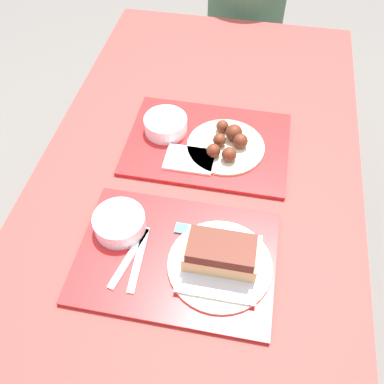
% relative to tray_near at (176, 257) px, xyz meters
% --- Properties ---
extents(ground_plane, '(12.00, 12.00, 0.00)m').
position_rel_tray_near_xyz_m(ground_plane, '(0.00, 0.18, -0.75)').
color(ground_plane, '#605B56').
extents(picnic_table, '(0.87, 1.77, 0.74)m').
position_rel_tray_near_xyz_m(picnic_table, '(0.00, 0.18, -0.09)').
color(picnic_table, maroon).
rests_on(picnic_table, ground_plane).
extents(picnic_bench_far, '(0.83, 0.28, 0.48)m').
position_rel_tray_near_xyz_m(picnic_bench_far, '(0.00, 1.29, -0.35)').
color(picnic_bench_far, maroon).
rests_on(picnic_bench_far, ground_plane).
extents(tray_near, '(0.45, 0.32, 0.01)m').
position_rel_tray_near_xyz_m(tray_near, '(0.00, 0.00, 0.00)').
color(tray_near, red).
rests_on(tray_near, picnic_table).
extents(tray_far, '(0.45, 0.32, 0.01)m').
position_rel_tray_near_xyz_m(tray_far, '(0.01, 0.38, 0.00)').
color(tray_far, red).
rests_on(tray_far, picnic_table).
extents(bowl_coleslaw_near, '(0.12, 0.12, 0.05)m').
position_rel_tray_near_xyz_m(bowl_coleslaw_near, '(-0.15, 0.05, 0.03)').
color(bowl_coleslaw_near, silver).
rests_on(bowl_coleslaw_near, tray_near).
extents(brisket_sandwich_plate, '(0.24, 0.24, 0.09)m').
position_rel_tray_near_xyz_m(brisket_sandwich_plate, '(0.10, -0.01, 0.04)').
color(brisket_sandwich_plate, beige).
rests_on(brisket_sandwich_plate, tray_near).
extents(plastic_fork_near, '(0.05, 0.17, 0.00)m').
position_rel_tray_near_xyz_m(plastic_fork_near, '(-0.10, -0.03, 0.01)').
color(plastic_fork_near, white).
rests_on(plastic_fork_near, tray_near).
extents(plastic_knife_near, '(0.02, 0.17, 0.00)m').
position_rel_tray_near_xyz_m(plastic_knife_near, '(-0.08, -0.03, 0.01)').
color(plastic_knife_near, white).
rests_on(plastic_knife_near, tray_near).
extents(condiment_packet, '(0.04, 0.03, 0.01)m').
position_rel_tray_near_xyz_m(condiment_packet, '(0.00, 0.07, 0.01)').
color(condiment_packet, teal).
rests_on(condiment_packet, tray_near).
extents(bowl_coleslaw_far, '(0.12, 0.12, 0.05)m').
position_rel_tray_near_xyz_m(bowl_coleslaw_far, '(-0.12, 0.40, 0.03)').
color(bowl_coleslaw_far, silver).
rests_on(bowl_coleslaw_far, tray_far).
extents(wings_plate_far, '(0.22, 0.22, 0.05)m').
position_rel_tray_near_xyz_m(wings_plate_far, '(0.07, 0.37, 0.02)').
color(wings_plate_far, beige).
rests_on(wings_plate_far, tray_far).
extents(napkin_far, '(0.13, 0.09, 0.01)m').
position_rel_tray_near_xyz_m(napkin_far, '(-0.03, 0.30, 0.01)').
color(napkin_far, white).
rests_on(napkin_far, tray_far).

